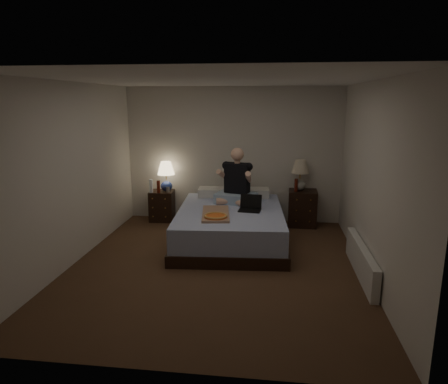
# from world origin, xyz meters

# --- Properties ---
(floor) EXTENTS (4.00, 4.50, 0.00)m
(floor) POSITION_xyz_m (0.00, 0.00, 0.00)
(floor) COLOR #533723
(floor) RESTS_ON ground
(ceiling) EXTENTS (4.00, 4.50, 0.00)m
(ceiling) POSITION_xyz_m (0.00, 0.00, 2.50)
(ceiling) COLOR white
(ceiling) RESTS_ON ground
(wall_back) EXTENTS (4.00, 0.00, 2.50)m
(wall_back) POSITION_xyz_m (0.00, 2.25, 1.25)
(wall_back) COLOR silver
(wall_back) RESTS_ON ground
(wall_front) EXTENTS (4.00, 0.00, 2.50)m
(wall_front) POSITION_xyz_m (0.00, -2.25, 1.25)
(wall_front) COLOR silver
(wall_front) RESTS_ON ground
(wall_left) EXTENTS (0.00, 4.50, 2.50)m
(wall_left) POSITION_xyz_m (-2.00, 0.00, 1.25)
(wall_left) COLOR silver
(wall_left) RESTS_ON ground
(wall_right) EXTENTS (0.00, 4.50, 2.50)m
(wall_right) POSITION_xyz_m (2.00, 0.00, 1.25)
(wall_right) COLOR silver
(wall_right) RESTS_ON ground
(bed) EXTENTS (1.79, 2.30, 0.55)m
(bed) POSITION_xyz_m (0.09, 0.99, 0.27)
(bed) COLOR #5E74BD
(bed) RESTS_ON floor
(nightstand_left) EXTENTS (0.47, 0.43, 0.57)m
(nightstand_left) POSITION_xyz_m (-1.33, 2.03, 0.29)
(nightstand_left) COLOR black
(nightstand_left) RESTS_ON floor
(nightstand_right) EXTENTS (0.52, 0.47, 0.65)m
(nightstand_right) POSITION_xyz_m (1.30, 2.03, 0.33)
(nightstand_right) COLOR black
(nightstand_right) RESTS_ON floor
(lamp_left) EXTENTS (0.41, 0.41, 0.56)m
(lamp_left) POSITION_xyz_m (-1.24, 2.05, 0.85)
(lamp_left) COLOR navy
(lamp_left) RESTS_ON nightstand_left
(lamp_right) EXTENTS (0.36, 0.36, 0.56)m
(lamp_right) POSITION_xyz_m (1.24, 2.05, 0.93)
(lamp_right) COLOR gray
(lamp_right) RESTS_ON nightstand_right
(water_bottle) EXTENTS (0.07, 0.07, 0.25)m
(water_bottle) POSITION_xyz_m (-1.49, 1.89, 0.70)
(water_bottle) COLOR white
(water_bottle) RESTS_ON nightstand_left
(soda_can) EXTENTS (0.07, 0.07, 0.10)m
(soda_can) POSITION_xyz_m (-1.19, 1.96, 0.62)
(soda_can) COLOR #B2B2AD
(soda_can) RESTS_ON nightstand_left
(beer_bottle_left) EXTENTS (0.06, 0.06, 0.23)m
(beer_bottle_left) POSITION_xyz_m (-1.35, 1.88, 0.69)
(beer_bottle_left) COLOR #5B190D
(beer_bottle_left) RESTS_ON nightstand_left
(beer_bottle_right) EXTENTS (0.06, 0.06, 0.23)m
(beer_bottle_right) POSITION_xyz_m (1.17, 1.95, 0.77)
(beer_bottle_right) COLOR #52180B
(beer_bottle_right) RESTS_ON nightstand_right
(person) EXTENTS (0.77, 0.67, 0.93)m
(person) POSITION_xyz_m (0.14, 1.44, 1.01)
(person) COLOR black
(person) RESTS_ON bed
(laptop) EXTENTS (0.37, 0.32, 0.24)m
(laptop) POSITION_xyz_m (0.40, 0.93, 0.67)
(laptop) COLOR black
(laptop) RESTS_ON bed
(pizza_box) EXTENTS (0.50, 0.81, 0.08)m
(pizza_box) POSITION_xyz_m (-0.06, 0.42, 0.59)
(pizza_box) COLOR tan
(pizza_box) RESTS_ON bed
(radiator) EXTENTS (0.10, 1.60, 0.40)m
(radiator) POSITION_xyz_m (1.93, -0.06, 0.20)
(radiator) COLOR silver
(radiator) RESTS_ON floor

